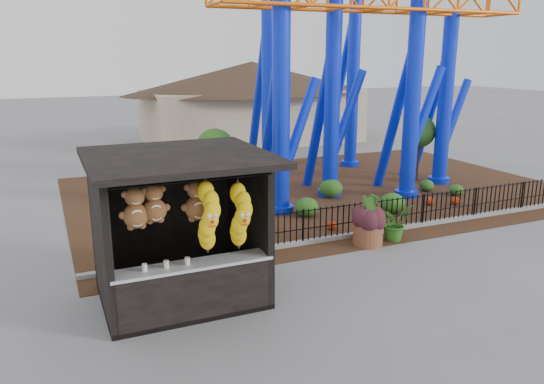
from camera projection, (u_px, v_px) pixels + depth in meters
name	position (u px, v px, depth m)	size (l,w,h in m)	color
ground	(333.00, 295.00, 11.37)	(120.00, 120.00, 0.00)	slate
mulch_bed	(319.00, 191.00, 20.01)	(18.00, 12.00, 0.02)	#331E11
curb	(400.00, 228.00, 15.56)	(18.00, 0.18, 0.12)	gray
prize_booth	(181.00, 232.00, 10.62)	(3.50, 3.40, 3.12)	black
picket_fence	(426.00, 210.00, 15.79)	(12.20, 0.06, 1.00)	black
roller_coaster	(347.00, 13.00, 19.02)	(11.00, 6.37, 10.82)	#0E29F0
terracotta_planter	(368.00, 234.00, 14.26)	(0.80, 0.80, 0.64)	brown
planter_foliage	(369.00, 211.00, 14.10)	(0.70, 0.70, 0.64)	#37161E
potted_plant	(394.00, 222.00, 14.59)	(0.91, 0.79, 1.01)	#215D1B
landscaping	(363.00, 197.00, 17.94)	(6.80, 3.78, 0.66)	#265619
pavilion	(252.00, 89.00, 30.66)	(15.00, 15.00, 4.80)	#BFAD8C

